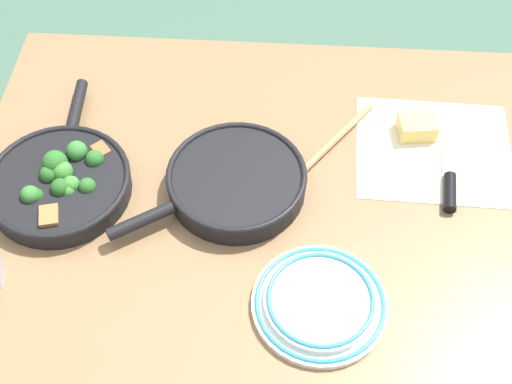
# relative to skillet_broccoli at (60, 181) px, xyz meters

# --- Properties ---
(ground_plane) EXTENTS (14.00, 14.00, 0.00)m
(ground_plane) POSITION_rel_skillet_broccoli_xyz_m (-0.37, -0.00, -0.77)
(ground_plane) COLOR #476B56
(dining_table_red) EXTENTS (1.12, 0.90, 0.74)m
(dining_table_red) POSITION_rel_skillet_broccoli_xyz_m (-0.37, -0.00, -0.11)
(dining_table_red) COLOR olive
(dining_table_red) RESTS_ON ground_plane
(skillet_broccoli) EXTENTS (0.27, 0.41, 0.08)m
(skillet_broccoli) POSITION_rel_skillet_broccoli_xyz_m (0.00, 0.00, 0.00)
(skillet_broccoli) COLOR black
(skillet_broccoli) RESTS_ON dining_table_red
(skillet_eggs) EXTENTS (0.36, 0.29, 0.05)m
(skillet_eggs) POSITION_rel_skillet_broccoli_xyz_m (-0.33, -0.02, -0.00)
(skillet_eggs) COLOR black
(skillet_eggs) RESTS_ON dining_table_red
(wooden_spoon) EXTENTS (0.23, 0.30, 0.02)m
(wooden_spoon) POSITION_rel_skillet_broccoli_xyz_m (-0.46, -0.08, -0.02)
(wooden_spoon) COLOR tan
(wooden_spoon) RESTS_ON dining_table_red
(parchment_sheet) EXTENTS (0.32, 0.28, 0.00)m
(parchment_sheet) POSITION_rel_skillet_broccoli_xyz_m (-0.72, -0.15, -0.03)
(parchment_sheet) COLOR silver
(parchment_sheet) RESTS_ON dining_table_red
(grater_knife) EXTENTS (0.05, 0.26, 0.02)m
(grater_knife) POSITION_rel_skillet_broccoli_xyz_m (-0.74, -0.08, -0.02)
(grater_knife) COLOR silver
(grater_knife) RESTS_ON dining_table_red
(cheese_block) EXTENTS (0.08, 0.07, 0.04)m
(cheese_block) POSITION_rel_skillet_broccoli_xyz_m (-0.68, -0.19, -0.01)
(cheese_block) COLOR #EACC66
(cheese_block) RESTS_ON dining_table_red
(dinner_plate_stack) EXTENTS (0.23, 0.23, 0.03)m
(dinner_plate_stack) POSITION_rel_skillet_broccoli_xyz_m (-0.49, 0.22, -0.01)
(dinner_plate_stack) COLOR silver
(dinner_plate_stack) RESTS_ON dining_table_red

